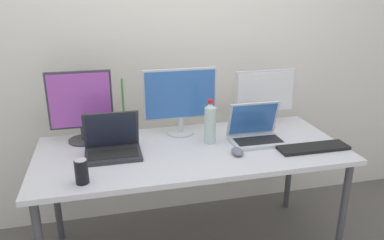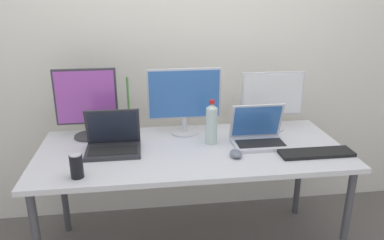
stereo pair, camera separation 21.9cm
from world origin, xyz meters
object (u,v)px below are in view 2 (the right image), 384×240
at_px(monitor_left, 86,102).
at_px(keyboard_main, 316,153).
at_px(monitor_right, 272,98).
at_px(laptop_silver, 113,142).
at_px(water_bottle, 212,124).
at_px(work_desk, 192,157).
at_px(soda_can_near_keyboard, 77,166).
at_px(laptop_secondary, 258,135).
at_px(bamboo_vase, 130,121).
at_px(monitor_center, 184,98).
at_px(mouse_by_keyboard, 236,154).

bearing_deg(monitor_left, keyboard_main, -18.83).
xyz_separation_m(monitor_right, laptop_silver, (-1.04, -0.23, -0.16)).
relative_size(laptop_silver, water_bottle, 1.14).
xyz_separation_m(work_desk, soda_can_near_keyboard, (-0.63, -0.29, 0.12)).
distance_m(monitor_right, laptop_secondary, 0.33).
bearing_deg(laptop_silver, water_bottle, 3.12).
relative_size(work_desk, soda_can_near_keyboard, 14.53).
relative_size(soda_can_near_keyboard, bamboo_vase, 0.33).
bearing_deg(keyboard_main, water_bottle, 156.32).
distance_m(monitor_left, water_bottle, 0.80).
height_order(monitor_right, soda_can_near_keyboard, monitor_right).
distance_m(monitor_center, laptop_silver, 0.54).
height_order(water_bottle, soda_can_near_keyboard, water_bottle).
distance_m(mouse_by_keyboard, soda_can_near_keyboard, 0.87).
height_order(monitor_left, monitor_right, monitor_left).
distance_m(laptop_secondary, keyboard_main, 0.36).
height_order(laptop_secondary, bamboo_vase, bamboo_vase).
xyz_separation_m(monitor_center, water_bottle, (0.14, -0.19, -0.12)).
bearing_deg(monitor_right, monitor_center, -179.55).
bearing_deg(keyboard_main, monitor_left, 160.91).
bearing_deg(laptop_silver, work_desk, -3.55).
relative_size(work_desk, water_bottle, 6.57).
bearing_deg(monitor_center, mouse_by_keyboard, -58.47).
distance_m(soda_can_near_keyboard, bamboo_vase, 0.65).
height_order(mouse_by_keyboard, bamboo_vase, bamboo_vase).
height_order(keyboard_main, soda_can_near_keyboard, soda_can_near_keyboard).
height_order(work_desk, monitor_center, monitor_center).
bearing_deg(water_bottle, soda_can_near_keyboard, -155.24).
bearing_deg(monitor_left, mouse_by_keyboard, -25.90).
height_order(laptop_secondary, water_bottle, water_bottle).
height_order(work_desk, water_bottle, water_bottle).
relative_size(monitor_right, laptop_secondary, 1.30).
height_order(monitor_right, keyboard_main, monitor_right).
height_order(mouse_by_keyboard, soda_can_near_keyboard, soda_can_near_keyboard).
xyz_separation_m(laptop_silver, mouse_by_keyboard, (0.70, -0.18, -0.04)).
xyz_separation_m(work_desk, laptop_silver, (-0.46, 0.03, 0.11)).
relative_size(monitor_left, bamboo_vase, 1.19).
distance_m(laptop_silver, keyboard_main, 1.19).
height_order(monitor_right, mouse_by_keyboard, monitor_right).
xyz_separation_m(monitor_left, monitor_right, (1.21, -0.01, -0.02)).
xyz_separation_m(monitor_center, laptop_secondary, (0.43, -0.23, -0.19)).
xyz_separation_m(monitor_center, mouse_by_keyboard, (0.25, -0.40, -0.23)).
bearing_deg(laptop_silver, mouse_by_keyboard, -14.53).
xyz_separation_m(work_desk, monitor_right, (0.57, 0.26, 0.27)).
height_order(work_desk, monitor_left, monitor_left).
xyz_separation_m(keyboard_main, soda_can_near_keyboard, (-1.33, -0.10, 0.05)).
xyz_separation_m(monitor_right, mouse_by_keyboard, (-0.34, -0.41, -0.20)).
xyz_separation_m(monitor_left, water_bottle, (0.76, -0.21, -0.11)).
bearing_deg(keyboard_main, mouse_by_keyboard, 175.51).
xyz_separation_m(laptop_silver, soda_can_near_keyboard, (-0.16, -0.32, 0.01)).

